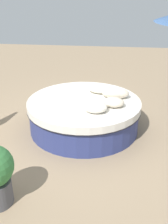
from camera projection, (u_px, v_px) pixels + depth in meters
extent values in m
plane|color=#9E8466|center=(84.00, 128.00, 5.73)|extent=(16.00, 16.00, 0.00)
cylinder|color=navy|center=(84.00, 118.00, 5.62)|extent=(2.19, 2.19, 0.48)
cylinder|color=black|center=(84.00, 107.00, 5.52)|extent=(2.27, 2.27, 0.02)
cylinder|color=silver|center=(84.00, 104.00, 5.49)|extent=(2.26, 2.26, 0.15)
ellipsoid|color=silver|center=(96.00, 107.00, 4.94)|extent=(0.42, 0.35, 0.19)
ellipsoid|color=beige|center=(113.00, 102.00, 5.15)|extent=(0.42, 0.31, 0.18)
ellipsoid|color=beige|center=(115.00, 93.00, 5.54)|extent=(0.55, 0.28, 0.21)
ellipsoid|color=beige|center=(100.00, 89.00, 5.83)|extent=(0.49, 0.37, 0.16)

